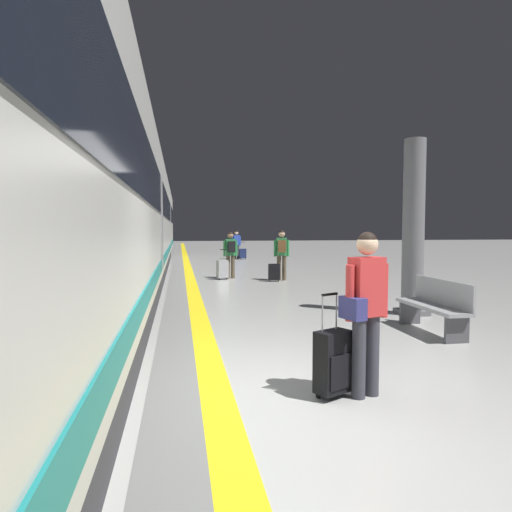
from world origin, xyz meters
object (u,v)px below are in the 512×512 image
object	(u,v)px
rolling_suitcase_foreground	(333,362)
platform_pillar	(413,231)
traveller_foreground	(365,302)
passenger_mid	(282,251)
passenger_near	(231,251)
suitcase_mid	(274,272)
suitcase_near	(222,269)
high_speed_train	(121,206)
platform_bench	(435,305)
suitcase_far	(243,254)
passenger_far	(237,243)

from	to	relation	value
rolling_suitcase_foreground	platform_pillar	world-z (taller)	platform_pillar
traveller_foreground	passenger_mid	world-z (taller)	traveller_foreground
passenger_near	suitcase_mid	distance (m)	1.90
platform_pillar	suitcase_near	bearing A→B (deg)	114.81
suitcase_near	rolling_suitcase_foreground	bearing A→B (deg)	-89.50
high_speed_train	platform_bench	world-z (taller)	high_speed_train
suitcase_far	platform_pillar	world-z (taller)	platform_pillar
traveller_foreground	passenger_far	world-z (taller)	traveller_foreground
suitcase_near	suitcase_far	bearing A→B (deg)	78.07
traveller_foreground	passenger_far	size ratio (longest dim) A/B	1.06
rolling_suitcase_foreground	platform_bench	bearing A→B (deg)	43.26
passenger_mid	platform_bench	world-z (taller)	passenger_mid
high_speed_train	rolling_suitcase_foreground	distance (m)	11.40
traveller_foreground	passenger_mid	distance (m)	10.75
suitcase_near	passenger_mid	world-z (taller)	passenger_mid
suitcase_mid	platform_pillar	xyz separation A→B (m)	(1.61, -6.20, 1.40)
traveller_foreground	platform_pillar	world-z (taller)	platform_pillar
rolling_suitcase_foreground	passenger_far	size ratio (longest dim) A/B	0.67
traveller_foreground	platform_bench	world-z (taller)	traveller_foreground
passenger_near	suitcase_mid	bearing A→B (deg)	-41.25
platform_bench	rolling_suitcase_foreground	bearing A→B (deg)	-136.74
suitcase_near	passenger_mid	size ratio (longest dim) A/B	0.62
passenger_far	suitcase_mid	bearing A→B (deg)	-90.80
passenger_near	suitcase_mid	xyz separation A→B (m)	(1.34, -1.17, -0.66)
high_speed_train	passenger_far	world-z (taller)	high_speed_train
high_speed_train	passenger_far	xyz separation A→B (m)	(5.14, 10.99, -1.55)
suitcase_near	passenger_near	bearing A→B (deg)	42.89
suitcase_mid	traveller_foreground	bearing A→B (deg)	-96.74
high_speed_train	rolling_suitcase_foreground	xyz separation A→B (m)	(3.41, -10.67, -2.12)
high_speed_train	traveller_foreground	world-z (taller)	high_speed_train
suitcase_near	platform_pillar	xyz separation A→B (m)	(3.27, -7.07, 1.36)
passenger_near	passenger_mid	xyz separation A→B (m)	(1.65, -0.92, 0.04)
high_speed_train	platform_bench	xyz separation A→B (m)	(6.13, -8.11, -2.03)
passenger_near	platform_bench	bearing A→B (deg)	-74.49
passenger_near	passenger_mid	bearing A→B (deg)	-29.09
traveller_foreground	platform_bench	xyz separation A→B (m)	(2.38, 2.59, -0.54)
high_speed_train	traveller_foreground	bearing A→B (deg)	-70.70
high_speed_train	platform_bench	distance (m)	10.37
suitcase_mid	high_speed_train	bearing A→B (deg)	176.38
passenger_mid	rolling_suitcase_foreground	bearing A→B (deg)	-100.05
passenger_mid	passenger_far	bearing A→B (deg)	90.83
suitcase_mid	passenger_far	bearing A→B (deg)	89.20
suitcase_mid	platform_pillar	world-z (taller)	platform_pillar
passenger_far	platform_bench	world-z (taller)	passenger_far
traveller_foreground	suitcase_near	size ratio (longest dim) A/B	1.65
passenger_far	suitcase_far	world-z (taller)	passenger_far
high_speed_train	passenger_far	size ratio (longest dim) A/B	19.46
rolling_suitcase_foreground	suitcase_near	size ratio (longest dim) A/B	1.04
suitcase_mid	suitcase_far	distance (m)	11.00
rolling_suitcase_foreground	suitcase_mid	xyz separation A→B (m)	(1.56, 10.35, -0.06)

